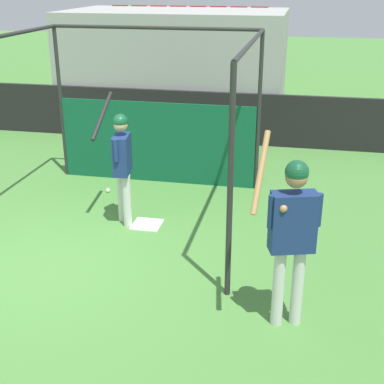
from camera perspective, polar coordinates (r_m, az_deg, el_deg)
The scene contains 8 objects.
ground_plane at distance 7.51m, azimuth -15.35°, elevation -7.56°, with size 60.00×60.00×0.00m, color #477F38.
outfield_wall at distance 12.64m, azimuth -3.32°, elevation 8.22°, with size 24.00×0.12×1.18m.
bleacher_section at distance 14.06m, azimuth -1.62°, elevation 13.13°, with size 5.40×3.20×2.86m.
batting_cage at distance 9.25m, azimuth -4.76°, elevation 7.04°, with size 3.75×3.65×2.82m.
home_plate at distance 8.39m, azimuth -4.83°, elevation -3.46°, with size 0.44×0.44×0.02m.
player_batter at distance 8.11m, azimuth -7.51°, elevation 3.52°, with size 0.56×0.90×1.95m.
player_waiting at distance 5.66m, azimuth 10.59°, elevation -3.75°, with size 0.71×0.55×2.18m.
baseball at distance 9.70m, azimuth -8.95°, elevation 0.17°, with size 0.07×0.07×0.07m.
Camera 1 is at (3.21, -5.74, 3.62)m, focal length 50.00 mm.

